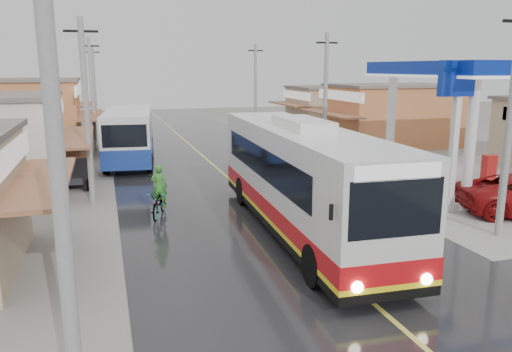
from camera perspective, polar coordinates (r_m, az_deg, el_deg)
The scene contains 10 objects.
ground at distance 16.26m, azimuth 7.17°, elevation -9.14°, with size 120.00×120.00×0.00m, color slate.
road at distance 30.05m, azimuth -4.52°, elevation 0.91°, with size 12.00×90.00×0.02m, color black.
centre_line at distance 30.05m, azimuth -4.52°, elevation 0.94°, with size 0.15×90.00×0.01m, color #D8CC4C.
shopfronts_right at distance 33.96m, azimuth 22.26°, elevation 1.33°, with size 11.00×44.00×4.80m, color beige, non-canonical shape.
utility_poles_left at distance 30.37m, azimuth -17.94°, elevation 0.45°, with size 1.60×50.00×8.00m, color gray, non-canonical shape.
utility_poles_right at distance 32.25m, azimuth 7.72°, elevation 1.60°, with size 1.60×36.00×8.00m, color gray, non-canonical shape.
coach_bus at distance 18.11m, azimuth 5.13°, elevation -0.26°, with size 3.47×13.36×4.14m.
second_bus at distance 32.55m, azimuth -14.23°, elevation 4.62°, with size 3.71×10.22×3.32m.
cyclist at distance 20.50m, azimuth -10.99°, elevation -2.64°, with size 1.31×2.14×2.18m.
tricycle_near at distance 26.67m, azimuth -19.83°, elevation 0.92°, with size 1.68×2.39×1.74m.
Camera 1 is at (-6.29, -13.78, 5.91)m, focal length 35.00 mm.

